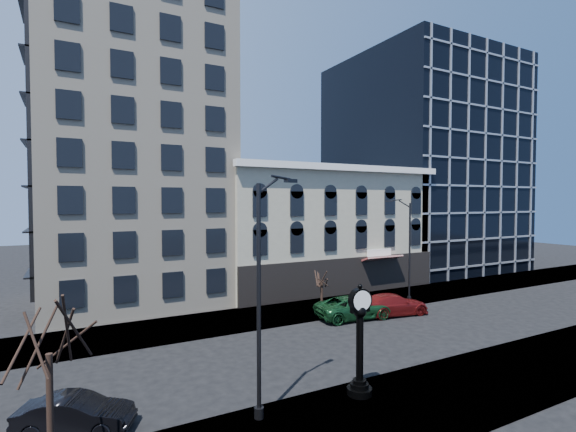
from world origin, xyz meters
TOP-DOWN VIEW (x-y plane):
  - ground at (0.00, 0.00)m, footprint 160.00×160.00m
  - sidewalk_far at (0.00, 8.00)m, footprint 160.00×6.00m
  - sidewalk_near at (0.00, -8.00)m, footprint 160.00×6.00m
  - cream_tower at (-6.11, 18.88)m, footprint 15.90×15.40m
  - victorian_row at (12.00, 15.89)m, footprint 22.60×11.19m
  - glass_office at (32.00, 20.91)m, footprint 20.00×20.15m
  - street_clock at (0.23, -6.26)m, footprint 1.16×1.16m
  - street_lamp_near at (-4.00, -5.76)m, footprint 2.55×1.09m
  - street_lamp_far at (14.73, 6.29)m, footprint 2.29×1.10m
  - bare_tree_near at (-12.08, -7.12)m, footprint 4.06×4.06m
  - bare_tree_far at (6.70, 6.97)m, footprint 2.23×2.23m
  - car_near_b at (-11.36, -3.37)m, footprint 4.57×3.18m
  - car_far_a at (7.94, 4.27)m, footprint 6.40×3.48m
  - car_far_b at (11.24, 3.58)m, footprint 6.07×3.13m

SIDE VIEW (x-z plane):
  - ground at x=0.00m, z-range 0.00..0.00m
  - sidewalk_far at x=0.00m, z-range 0.00..0.12m
  - sidewalk_near at x=0.00m, z-range 0.00..0.12m
  - car_near_b at x=-11.36m, z-range 0.00..1.43m
  - car_far_b at x=11.24m, z-range 0.00..1.68m
  - car_far_a at x=7.94m, z-range 0.00..1.70m
  - street_clock at x=0.23m, z-range -0.12..4.99m
  - bare_tree_far at x=6.70m, z-range 1.08..4.92m
  - bare_tree_near at x=-12.08m, z-range 1.90..8.87m
  - victorian_row at x=12.00m, z-range -0.25..12.25m
  - street_lamp_far at x=14.73m, z-range 2.48..11.74m
  - street_lamp_near at x=-4.00m, z-range 2.71..12.89m
  - glass_office at x=32.00m, z-range 0.00..28.00m
  - cream_tower at x=-6.11m, z-range -1.93..40.57m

